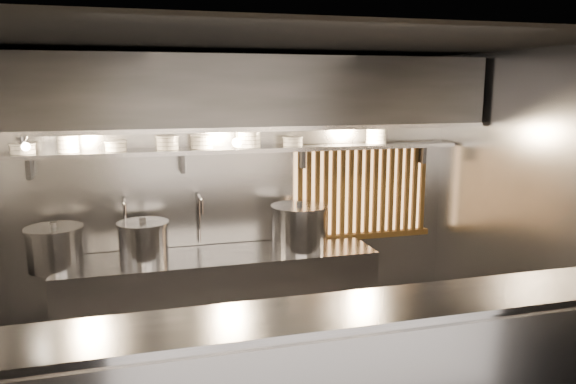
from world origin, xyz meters
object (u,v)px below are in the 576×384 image
heat_lamp (22,139)px  stock_pot_left (55,248)px  pendant_bulb (237,142)px  stock_pot_mid (144,241)px  stock_pot_right (299,227)px

heat_lamp → stock_pot_left: bearing=59.3°
pendant_bulb → stock_pot_left: 1.87m
stock_pot_left → heat_lamp: bearing=-120.7°
pendant_bulb → stock_pot_left: pendant_bulb is taller
stock_pot_mid → stock_pot_right: (1.49, -0.03, 0.04)m
heat_lamp → stock_pot_right: bearing=6.1°
pendant_bulb → stock_pot_mid: bearing=-176.0°
stock_pot_left → stock_pot_right: stock_pot_right is taller
stock_pot_left → stock_pot_right: bearing=0.2°
pendant_bulb → stock_pot_mid: pendant_bulb is taller
heat_lamp → stock_pot_right: size_ratio=0.60×
heat_lamp → stock_pot_left: 1.02m
heat_lamp → stock_pot_mid: 1.37m
heat_lamp → stock_pot_mid: (0.90, 0.29, -0.98)m
stock_pot_left → stock_pot_mid: 0.76m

